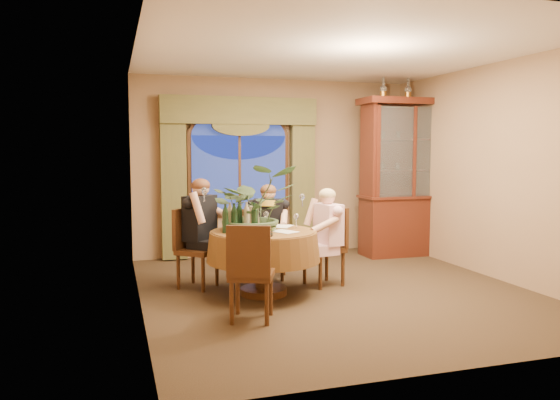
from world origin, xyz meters
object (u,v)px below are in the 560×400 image
object	(u,v)px
oil_lamp_left	(383,87)
chair_back	(198,249)
oil_lamp_right	(432,89)
wine_bottle_2	(254,218)
chair_front_left	(252,272)
person_scarf	(268,231)
wine_bottle_1	(247,216)
person_pink	(328,237)
wine_bottle_5	(230,217)
oil_lamp_center	(408,88)
chair_right	(324,247)
centerpiece_plant	(253,175)
stoneware_vase	(254,218)
wine_bottle_0	(234,218)
wine_bottle_4	(225,218)
person_back	(200,232)
dining_table	(264,263)
olive_bowl	(269,229)
wine_bottle_3	(239,216)
chair_back_right	(270,242)
china_cabinet	(406,178)

from	to	relation	value
oil_lamp_left	chair_back	world-z (taller)	oil_lamp_left
oil_lamp_right	wine_bottle_2	xyz separation A→B (m)	(-3.38, -1.76, -1.73)
chair_front_left	person_scarf	size ratio (longest dim) A/B	0.78
oil_lamp_right	wine_bottle_1	xyz separation A→B (m)	(-3.43, -1.60, -1.73)
oil_lamp_left	wine_bottle_1	xyz separation A→B (m)	(-2.57, -1.60, -1.73)
person_pink	wine_bottle_5	xyz separation A→B (m)	(-1.24, -0.07, 0.31)
oil_lamp_center	wine_bottle_2	distance (m)	3.85
chair_right	wine_bottle_5	world-z (taller)	wine_bottle_5
centerpiece_plant	oil_lamp_center	bearing A→B (deg)	27.97
stoneware_vase	wine_bottle_0	world-z (taller)	wine_bottle_0
wine_bottle_1	wine_bottle_4	world-z (taller)	same
chair_back	person_back	distance (m)	0.21
chair_right	centerpiece_plant	size ratio (longest dim) A/B	0.85
oil_lamp_center	wine_bottle_2	xyz separation A→B (m)	(-2.95, -1.76, -1.73)
dining_table	chair_right	size ratio (longest dim) A/B	1.37
olive_bowl	wine_bottle_3	size ratio (longest dim) A/B	0.51
centerpiece_plant	wine_bottle_0	distance (m)	0.57
chair_front_left	person_scarf	bearing A→B (deg)	91.28
chair_back_right	olive_bowl	world-z (taller)	chair_back_right
oil_lamp_right	chair_right	size ratio (longest dim) A/B	0.35
chair_front_left	wine_bottle_0	distance (m)	0.97
oil_lamp_left	china_cabinet	bearing A→B (deg)	0.00
stoneware_vase	centerpiece_plant	distance (m)	0.50
person_back	stoneware_vase	xyz separation A→B (m)	(0.56, -0.50, 0.22)
oil_lamp_left	chair_right	xyz separation A→B (m)	(-1.56, -1.48, -2.17)
wine_bottle_5	person_back	bearing A→B (deg)	115.68
dining_table	wine_bottle_2	world-z (taller)	wine_bottle_2
olive_bowl	wine_bottle_1	world-z (taller)	wine_bottle_1
wine_bottle_4	olive_bowl	bearing A→B (deg)	-1.69
wine_bottle_1	person_pink	bearing A→B (deg)	4.21
chair_front_left	centerpiece_plant	world-z (taller)	centerpiece_plant
wine_bottle_1	chair_right	bearing A→B (deg)	6.88
person_scarf	stoneware_vase	size ratio (longest dim) A/B	4.56
dining_table	chair_back	bearing A→B (deg)	141.11
china_cabinet	oil_lamp_right	xyz separation A→B (m)	(0.43, 0.00, 1.41)
chair_back	chair_front_left	distance (m)	1.47
chair_front_left	stoneware_vase	distance (m)	1.14
dining_table	wine_bottle_5	size ratio (longest dim) A/B	3.98
oil_lamp_right	chair_front_left	world-z (taller)	oil_lamp_right
wine_bottle_2	wine_bottle_3	bearing A→B (deg)	118.95
wine_bottle_1	person_scarf	bearing A→B (deg)	57.12
chair_right	wine_bottle_4	bearing A→B (deg)	87.17
wine_bottle_1	wine_bottle_2	size ratio (longest dim) A/B	1.00
chair_front_left	olive_bowl	size ratio (longest dim) A/B	5.67
wine_bottle_1	wine_bottle_2	distance (m)	0.17
centerpiece_plant	olive_bowl	bearing A→B (deg)	-59.75
wine_bottle_1	chair_back_right	bearing A→B (deg)	55.20
person_scarf	person_back	bearing A→B (deg)	29.65
chair_back	stoneware_vase	distance (m)	0.83
wine_bottle_2	chair_back_right	bearing A→B (deg)	63.12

